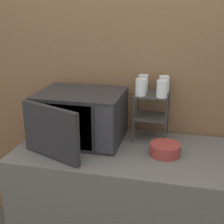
% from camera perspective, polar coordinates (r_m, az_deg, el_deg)
% --- Properties ---
extents(wall_back, '(8.00, 0.06, 2.60)m').
position_cam_1_polar(wall_back, '(2.22, 4.89, 7.12)').
color(wall_back, brown).
rests_on(wall_back, ground_plane).
extents(counter, '(1.41, 0.69, 0.89)m').
position_cam_1_polar(counter, '(2.22, 2.62, -17.23)').
color(counter, '#595654').
rests_on(counter, ground_plane).
extents(microwave, '(0.57, 0.62, 0.33)m').
position_cam_1_polar(microwave, '(2.08, -5.92, -0.86)').
color(microwave, '#262628').
rests_on(microwave, counter).
extents(dish_rack, '(0.22, 0.21, 0.32)m').
position_cam_1_polar(dish_rack, '(2.09, 7.24, 0.94)').
color(dish_rack, '#333333').
rests_on(dish_rack, counter).
extents(glass_front_left, '(0.07, 0.07, 0.11)m').
position_cam_1_polar(glass_front_left, '(2.00, 5.27, 4.55)').
color(glass_front_left, silver).
rests_on(glass_front_left, dish_rack).
extents(glass_back_right, '(0.07, 0.07, 0.11)m').
position_cam_1_polar(glass_back_right, '(2.11, 9.51, 5.08)').
color(glass_back_right, silver).
rests_on(glass_back_right, dish_rack).
extents(glass_front_right, '(0.07, 0.07, 0.11)m').
position_cam_1_polar(glass_front_right, '(1.98, 9.13, 4.21)').
color(glass_front_right, silver).
rests_on(glass_front_right, dish_rack).
extents(glass_back_left, '(0.07, 0.07, 0.11)m').
position_cam_1_polar(glass_back_left, '(2.12, 5.69, 5.33)').
color(glass_back_left, silver).
rests_on(glass_back_left, dish_rack).
extents(bowl, '(0.19, 0.19, 0.07)m').
position_cam_1_polar(bowl, '(1.94, 9.64, -6.77)').
color(bowl, maroon).
rests_on(bowl, counter).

